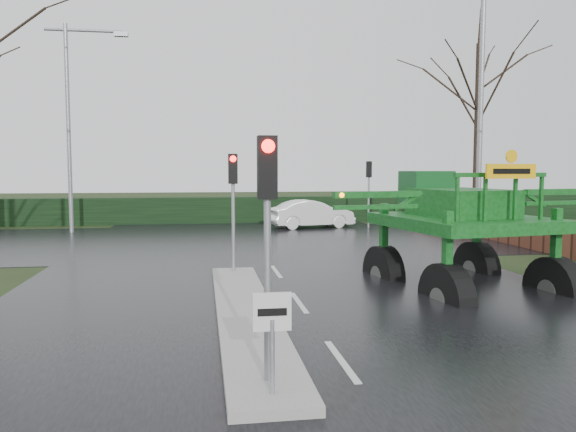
{
  "coord_description": "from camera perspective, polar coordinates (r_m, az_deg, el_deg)",
  "views": [
    {
      "loc": [
        -2.17,
        -8.52,
        3.07
      ],
      "look_at": [
        -0.2,
        4.31,
        2.0
      ],
      "focal_mm": 35.0,
      "sensor_mm": 36.0,
      "label": 1
    }
  ],
  "objects": [
    {
      "name": "ground",
      "position": [
        9.31,
        5.43,
        -14.55
      ],
      "size": [
        140.0,
        140.0,
        0.0
      ],
      "primitive_type": "plane",
      "color": "black",
      "rests_on": "ground"
    },
    {
      "name": "road_main",
      "position": [
        18.9,
        -2.01,
        -4.63
      ],
      "size": [
        14.0,
        80.0,
        0.02
      ],
      "primitive_type": "cube",
      "color": "black",
      "rests_on": "ground"
    },
    {
      "name": "road_cross",
      "position": [
        24.81,
        -3.63,
        -2.4
      ],
      "size": [
        80.0,
        12.0,
        0.02
      ],
      "primitive_type": "cube",
      "color": "black",
      "rests_on": "ground"
    },
    {
      "name": "median_island",
      "position": [
        11.93,
        -4.32,
        -9.79
      ],
      "size": [
        1.2,
        10.0,
        0.16
      ],
      "primitive_type": "cube",
      "color": "gray",
      "rests_on": "ground"
    },
    {
      "name": "hedge_row",
      "position": [
        32.68,
        -4.88,
        0.62
      ],
      "size": [
        44.0,
        0.9,
        1.5
      ],
      "primitive_type": "cube",
      "color": "black",
      "rests_on": "ground"
    },
    {
      "name": "brick_wall",
      "position": [
        27.71,
        18.54,
        -0.65
      ],
      "size": [
        0.4,
        20.0,
        1.2
      ],
      "primitive_type": "cube",
      "color": "#592D1E",
      "rests_on": "ground"
    },
    {
      "name": "keep_left_sign",
      "position": [
        7.36,
        -1.63,
        -11.16
      ],
      "size": [
        0.5,
        0.07,
        1.35
      ],
      "color": "gray",
      "rests_on": "ground"
    },
    {
      "name": "traffic_signal_near",
      "position": [
        7.58,
        -2.11,
        1.08
      ],
      "size": [
        0.26,
        0.33,
        3.52
      ],
      "color": "gray",
      "rests_on": "ground"
    },
    {
      "name": "traffic_signal_mid",
      "position": [
        16.05,
        -5.61,
        2.97
      ],
      "size": [
        0.26,
        0.33,
        3.52
      ],
      "color": "gray",
      "rests_on": "ground"
    },
    {
      "name": "traffic_signal_far",
      "position": [
        29.82,
        8.21,
        3.74
      ],
      "size": [
        0.26,
        0.33,
        3.52
      ],
      "rotation": [
        0.0,
        0.0,
        3.14
      ],
      "color": "gray",
      "rests_on": "ground"
    },
    {
      "name": "street_light_right",
      "position": [
        23.18,
        18.33,
        11.71
      ],
      "size": [
        3.85,
        0.3,
        10.0
      ],
      "color": "gray",
      "rests_on": "ground"
    },
    {
      "name": "street_light_left_far",
      "position": [
        29.3,
        -20.87,
        10.12
      ],
      "size": [
        3.85,
        0.3,
        10.0
      ],
      "color": "gray",
      "rests_on": "ground"
    },
    {
      "name": "tree_right_far",
      "position": [
        33.37,
        18.7,
        10.35
      ],
      "size": [
        7.0,
        7.0,
        12.05
      ],
      "color": "black",
      "rests_on": "ground"
    },
    {
      "name": "crop_sprayer",
      "position": [
        13.76,
        15.49,
        0.48
      ],
      "size": [
        7.85,
        5.45,
        4.43
      ],
      "rotation": [
        0.0,
        0.0,
        0.16
      ],
      "color": "black",
      "rests_on": "ground"
    },
    {
      "name": "white_sedan",
      "position": [
        29.68,
        2.39,
        -1.24
      ],
      "size": [
        4.67,
        2.42,
        1.47
      ],
      "primitive_type": "imported",
      "rotation": [
        0.0,
        0.0,
        1.77
      ],
      "color": "white",
      "rests_on": "ground"
    }
  ]
}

